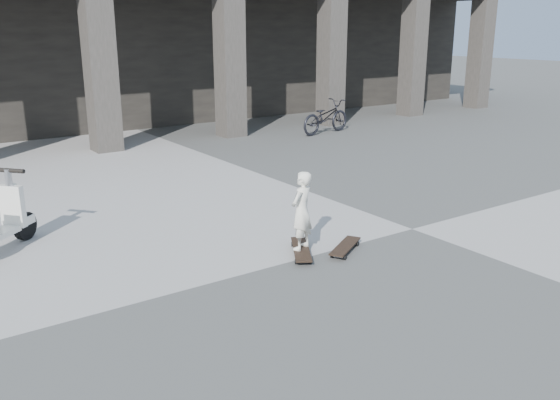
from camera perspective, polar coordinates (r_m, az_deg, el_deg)
ground at (r=9.23m, az=12.61°, el=-2.75°), size 90.00×90.00×0.00m
colonnade at (r=20.66m, az=-17.08°, el=15.88°), size 28.00×8.82×6.00m
longboard at (r=8.00m, az=2.05°, el=-4.81°), size 0.66×0.89×0.09m
skateboard_spare at (r=8.14m, az=6.29°, el=-4.50°), size 0.78×0.58×0.09m
child at (r=7.81m, az=2.09°, el=-1.04°), size 0.46×0.39×1.06m
bicycle at (r=17.13m, az=4.40°, el=7.98°), size 1.89×0.93×0.95m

